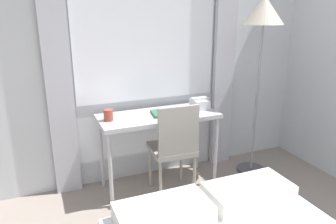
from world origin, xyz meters
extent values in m
cube|color=silver|center=(0.00, 2.95, 1.35)|extent=(4.90, 0.05, 2.70)
cube|color=white|center=(0.14, 2.92, 1.60)|extent=(1.46, 0.01, 1.50)
cube|color=#B2B2BC|center=(-0.73, 2.87, 1.30)|extent=(0.24, 0.06, 2.60)
cube|color=#B2B2BC|center=(1.01, 2.87, 1.30)|extent=(0.24, 0.06, 2.60)
cube|color=#B2B2B7|center=(0.14, 2.62, 0.75)|extent=(1.16, 0.48, 0.04)
cylinder|color=#B2B2B7|center=(-0.40, 2.42, 0.36)|extent=(0.04, 0.04, 0.73)
cylinder|color=#B2B2B7|center=(0.68, 2.42, 0.36)|extent=(0.04, 0.04, 0.73)
cylinder|color=#B2B2B7|center=(-0.40, 2.82, 0.36)|extent=(0.04, 0.04, 0.73)
cylinder|color=#B2B2B7|center=(0.68, 2.82, 0.36)|extent=(0.04, 0.04, 0.73)
cube|color=gray|center=(0.21, 2.46, 0.46)|extent=(0.42, 0.42, 0.05)
cube|color=gray|center=(0.20, 2.28, 0.71)|extent=(0.38, 0.06, 0.45)
cylinder|color=gray|center=(0.03, 2.30, 0.22)|extent=(0.03, 0.03, 0.43)
cylinder|color=gray|center=(0.37, 2.28, 0.22)|extent=(0.03, 0.03, 0.43)
cylinder|color=gray|center=(0.05, 2.64, 0.22)|extent=(0.03, 0.03, 0.43)
cylinder|color=gray|center=(0.39, 2.62, 0.22)|extent=(0.03, 0.03, 0.43)
cube|color=silver|center=(-0.28, 1.45, 0.52)|extent=(0.60, 0.32, 0.12)
cube|color=silver|center=(0.36, 1.45, 0.52)|extent=(0.60, 0.32, 0.12)
cylinder|color=#4C4C51|center=(1.21, 2.52, 0.01)|extent=(0.31, 0.31, 0.03)
cylinder|color=gray|center=(1.21, 2.52, 0.81)|extent=(0.02, 0.02, 1.57)
cone|color=beige|center=(1.21, 2.52, 1.73)|extent=(0.39, 0.39, 0.26)
cube|color=silver|center=(0.60, 2.64, 0.82)|extent=(0.16, 0.18, 0.09)
cube|color=silver|center=(0.60, 2.64, 0.87)|extent=(0.18, 0.06, 0.02)
cube|color=#33664C|center=(0.20, 2.60, 0.78)|extent=(0.26, 0.24, 0.02)
cube|color=white|center=(0.20, 2.60, 0.79)|extent=(0.25, 0.23, 0.01)
cylinder|color=#993F33|center=(-0.34, 2.63, 0.82)|extent=(0.09, 0.09, 0.10)
camera|label=1|loc=(-0.93, -0.19, 1.76)|focal=35.00mm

